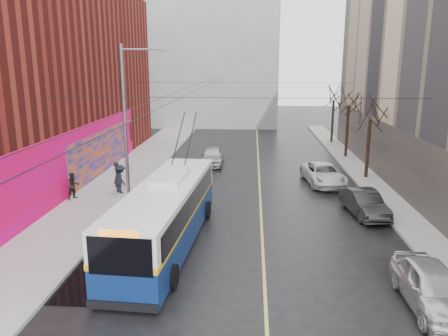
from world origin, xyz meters
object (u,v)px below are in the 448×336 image
object	(u,v)px
parked_car_c	(323,174)
pedestrian_b	(73,186)
tree_mid	(349,96)
parked_car_b	(364,203)
tree_far	(334,92)
streetlight_pole	(127,119)
following_car	(212,156)
tree_near	(371,108)
pedestrian_c	(121,179)
parked_car_a	(432,287)
trolleybus	(166,214)
pedestrian_a	(118,177)

from	to	relation	value
parked_car_c	pedestrian_b	world-z (taller)	pedestrian_b
pedestrian_b	parked_car_c	bearing A→B (deg)	-31.72
tree_mid	parked_car_b	bearing A→B (deg)	-97.77
tree_mid	tree_far	xyz separation A→B (m)	(0.00, 7.00, -0.11)
tree_far	parked_car_b	world-z (taller)	tree_far
streetlight_pole	following_car	distance (m)	11.27
tree_mid	tree_far	distance (m)	7.00
streetlight_pole	tree_mid	size ratio (longest dim) A/B	1.35
tree_near	following_car	xyz separation A→B (m)	(-11.21, 3.72, -4.25)
parked_car_b	pedestrian_c	size ratio (longest dim) A/B	2.32
tree_near	tree_far	world-z (taller)	tree_far
parked_car_a	pedestrian_c	bearing A→B (deg)	139.45
tree_mid	tree_far	world-z (taller)	tree_mid
tree_far	parked_car_b	distance (m)	22.21
following_car	trolleybus	bearing A→B (deg)	-93.60
streetlight_pole	pedestrian_a	size ratio (longest dim) A/B	4.77
following_car	pedestrian_b	world-z (taller)	pedestrian_b
pedestrian_c	tree_far	bearing A→B (deg)	-75.48
tree_far	parked_car_b	size ratio (longest dim) A/B	1.60
parked_car_a	pedestrian_c	distance (m)	18.40
parked_car_a	parked_car_c	bearing A→B (deg)	94.08
tree_near	pedestrian_c	bearing A→B (deg)	-162.92
streetlight_pole	parked_car_b	size ratio (longest dim) A/B	2.19
tree_near	parked_car_c	xyz separation A→B (m)	(-3.20, -1.48, -4.29)
pedestrian_a	parked_car_a	bearing A→B (deg)	-141.32
pedestrian_a	parked_car_b	bearing A→B (deg)	-112.97
tree_mid	trolleybus	world-z (taller)	tree_mid
tree_mid	pedestrian_b	size ratio (longest dim) A/B	4.24
tree_near	parked_car_a	bearing A→B (deg)	-96.79
pedestrian_c	tree_mid	bearing A→B (deg)	-88.56
pedestrian_c	pedestrian_a	bearing A→B (deg)	7.65
tree_near	pedestrian_c	distance (m)	17.25
pedestrian_a	parked_car_c	bearing A→B (deg)	-87.55
tree_near	pedestrian_a	xyz separation A→B (m)	(-16.34, -4.62, -3.88)
tree_near	pedestrian_b	distance (m)	19.95
tree_mid	parked_car_c	bearing A→B (deg)	-110.68
tree_mid	following_car	size ratio (longest dim) A/B	1.57
trolleybus	parked_car_a	bearing A→B (deg)	-20.75
tree_far	following_car	bearing A→B (deg)	-137.49
parked_car_b	pedestrian_c	distance (m)	14.32
tree_mid	pedestrian_c	distance (m)	20.45
tree_far	pedestrian_a	size ratio (longest dim) A/B	3.48
tree_near	parked_car_b	xyz separation A→B (m)	(-2.00, -7.67, -4.30)
parked_car_b	parked_car_c	xyz separation A→B (m)	(-1.20, 6.19, 0.01)
parked_car_a	tree_near	bearing A→B (deg)	82.81
tree_far	pedestrian_a	xyz separation A→B (m)	(-16.34, -18.62, -4.05)
tree_far	following_car	xyz separation A→B (m)	(-11.21, -10.28, -4.42)
tree_near	streetlight_pole	bearing A→B (deg)	-158.38
streetlight_pole	pedestrian_a	distance (m)	4.17
streetlight_pole	tree_mid	bearing A→B (deg)	40.65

